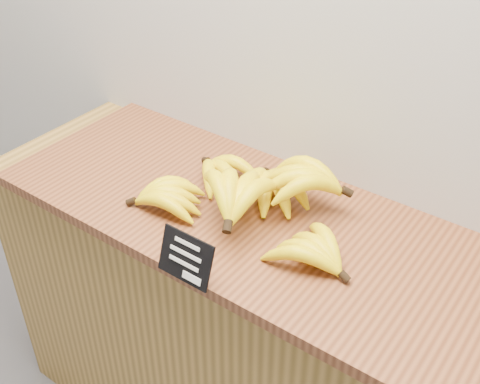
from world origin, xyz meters
The scene contains 4 objects.
counter centered at (0.02, 2.75, 0.45)m, with size 1.53×0.50×0.90m, color #A47C35.
counter_top centered at (0.02, 2.75, 0.92)m, with size 1.31×0.54×0.03m, color brown.
chalkboard_sign centered at (0.04, 2.48, 0.98)m, with size 0.13×0.01×0.11m, color black.
banana_pile centered at (0.03, 2.75, 0.99)m, with size 0.58×0.39×0.13m.
Camera 1 is at (0.69, 1.79, 1.82)m, focal length 45.00 mm.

